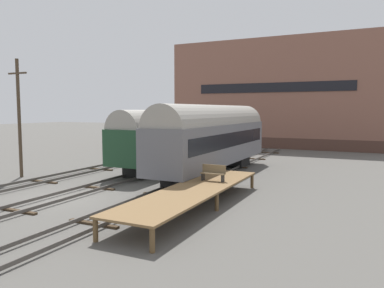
{
  "coord_description": "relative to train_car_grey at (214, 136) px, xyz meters",
  "views": [
    {
      "loc": [
        15.49,
        -15.41,
        4.98
      ],
      "look_at": [
        2.39,
        11.84,
        2.2
      ],
      "focal_mm": 35.0,
      "sensor_mm": 36.0,
      "label": 1
    }
  ],
  "objects": [
    {
      "name": "ground_plane",
      "position": [
        -4.78,
        -10.63,
        -3.02
      ],
      "size": [
        200.0,
        200.0,
        0.0
      ],
      "primitive_type": "plane",
      "color": "#56544F"
    },
    {
      "name": "track_left",
      "position": [
        -9.57,
        -10.63,
        -2.88
      ],
      "size": [
        2.6,
        60.0,
        0.26
      ],
      "color": "#4C4742",
      "rests_on": "ground"
    },
    {
      "name": "track_middle",
      "position": [
        -4.78,
        -10.63,
        -2.88
      ],
      "size": [
        2.6,
        60.0,
        0.26
      ],
      "color": "#4C4742",
      "rests_on": "ground"
    },
    {
      "name": "track_right",
      "position": [
        0.0,
        -10.63,
        -2.88
      ],
      "size": [
        2.6,
        60.0,
        0.26
      ],
      "color": "#4C4742",
      "rests_on": "ground"
    },
    {
      "name": "train_car_grey",
      "position": [
        0.0,
        0.0,
        0.0
      ],
      "size": [
        3.07,
        16.15,
        5.34
      ],
      "color": "black",
      "rests_on": "ground"
    },
    {
      "name": "train_car_green",
      "position": [
        -4.78,
        2.44,
        -0.2
      ],
      "size": [
        2.92,
        15.49,
        4.97
      ],
      "color": "black",
      "rests_on": "ground"
    },
    {
      "name": "station_platform",
      "position": [
        2.72,
        -9.2,
        -2.11
      ],
      "size": [
        2.81,
        12.35,
        0.99
      ],
      "color": "brown",
      "rests_on": "ground"
    },
    {
      "name": "bench",
      "position": [
        2.8,
        -6.82,
        -1.55
      ],
      "size": [
        1.4,
        0.4,
        0.91
      ],
      "color": "brown",
      "rests_on": "station_platform"
    },
    {
      "name": "utility_pole",
      "position": [
        -12.58,
        -6.82,
        1.46
      ],
      "size": [
        1.8,
        0.24,
        8.65
      ],
      "color": "#473828",
      "rests_on": "ground"
    },
    {
      "name": "warehouse_building",
      "position": [
        -0.83,
        27.68,
        4.06
      ],
      "size": [
        28.18,
        12.52,
        14.16
      ],
      "color": "#4F342A",
      "rests_on": "ground"
    }
  ]
}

